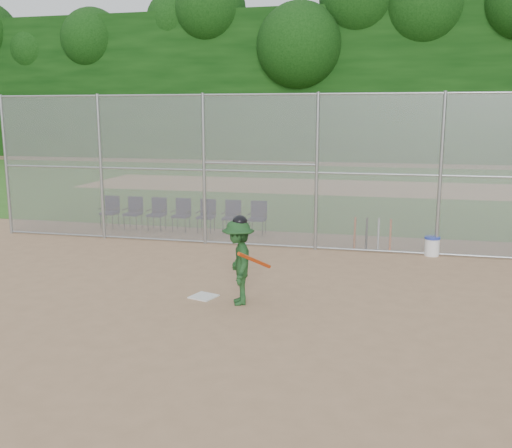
% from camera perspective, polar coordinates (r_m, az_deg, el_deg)
% --- Properties ---
extents(ground, '(100.00, 100.00, 0.00)m').
position_cam_1_polar(ground, '(10.40, -3.17, -8.54)').
color(ground, tan).
rests_on(ground, ground).
extents(grass_strip, '(100.00, 100.00, 0.00)m').
position_cam_1_polar(grass_strip, '(27.76, 7.30, 3.71)').
color(grass_strip, '#2F641E').
rests_on(grass_strip, ground).
extents(dirt_patch_far, '(24.00, 24.00, 0.00)m').
position_cam_1_polar(dirt_patch_far, '(27.76, 7.30, 3.72)').
color(dirt_patch_far, tan).
rests_on(dirt_patch_far, ground).
extents(backstop_fence, '(16.09, 0.09, 4.00)m').
position_cam_1_polar(backstop_fence, '(14.73, 2.22, 5.51)').
color(backstop_fence, gray).
rests_on(backstop_fence, ground).
extents(treeline, '(81.00, 60.00, 11.00)m').
position_cam_1_polar(treeline, '(29.60, 7.98, 14.80)').
color(treeline, black).
rests_on(treeline, ground).
extents(home_plate, '(0.57, 0.57, 0.02)m').
position_cam_1_polar(home_plate, '(11.10, -5.25, -7.23)').
color(home_plate, silver).
rests_on(home_plate, ground).
extents(batter_at_plate, '(1.09, 1.34, 1.67)m').
position_cam_1_polar(batter_at_plate, '(10.48, -1.78, -3.75)').
color(batter_at_plate, '#1B451E').
rests_on(batter_at_plate, ground).
extents(water_cooler, '(0.38, 0.38, 0.48)m').
position_cam_1_polar(water_cooler, '(14.80, 17.18, -2.12)').
color(water_cooler, white).
rests_on(water_cooler, ground).
extents(spare_bats, '(0.96, 0.33, 0.84)m').
position_cam_1_polar(spare_bats, '(14.97, 11.56, -1.02)').
color(spare_bats, '#D84C14').
rests_on(spare_bats, ground).
extents(chair_0, '(0.54, 0.52, 0.96)m').
position_cam_1_polar(chair_0, '(18.18, -14.46, 1.16)').
color(chair_0, '#0E0E34').
rests_on(chair_0, ground).
extents(chair_1, '(0.54, 0.52, 0.96)m').
position_cam_1_polar(chair_1, '(17.84, -12.23, 1.07)').
color(chair_1, '#0E0E34').
rests_on(chair_1, ground).
extents(chair_2, '(0.54, 0.52, 0.96)m').
position_cam_1_polar(chair_2, '(17.52, -9.91, 0.98)').
color(chair_2, '#0E0E34').
rests_on(chair_2, ground).
extents(chair_3, '(0.54, 0.52, 0.96)m').
position_cam_1_polar(chair_3, '(17.23, -7.51, 0.89)').
color(chair_3, '#0E0E34').
rests_on(chair_3, ground).
extents(chair_4, '(0.54, 0.52, 0.96)m').
position_cam_1_polar(chair_4, '(16.97, -5.03, 0.78)').
color(chair_4, '#0E0E34').
rests_on(chair_4, ground).
extents(chair_5, '(0.54, 0.52, 0.96)m').
position_cam_1_polar(chair_5, '(16.75, -2.49, 0.68)').
color(chair_5, '#0E0E34').
rests_on(chair_5, ground).
extents(chair_6, '(0.54, 0.52, 0.96)m').
position_cam_1_polar(chair_6, '(16.56, 0.13, 0.57)').
color(chair_6, '#0E0E34').
rests_on(chair_6, ground).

